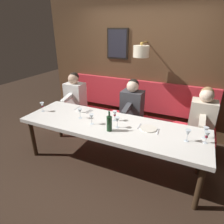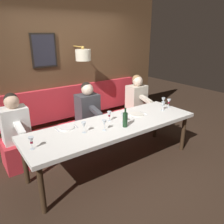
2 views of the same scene
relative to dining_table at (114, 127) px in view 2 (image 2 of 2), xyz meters
name	(u,v)px [view 2 (image 2 of 2)]	position (x,y,z in m)	size (l,w,h in m)	color
ground_plane	(114,164)	(0.00, 0.00, -0.68)	(12.00, 12.00, 0.00)	#332319
dining_table	(114,127)	(0.00, 0.00, 0.00)	(0.90, 2.84, 0.74)	silver
banquette_bench	(87,133)	(0.89, 0.00, -0.46)	(0.52, 3.04, 0.45)	red
back_wall_panel	(71,71)	(1.46, 0.00, 0.68)	(0.59, 4.24, 2.90)	brown
diner_nearest	(137,94)	(0.88, -1.26, 0.13)	(0.60, 0.40, 0.79)	beige
diner_near	(88,105)	(0.88, -0.03, 0.13)	(0.60, 0.40, 0.79)	#3D3D42
diner_middle	(14,120)	(0.88, 1.27, 0.13)	(0.60, 0.40, 0.79)	white
place_setting_0	(66,128)	(0.28, 0.68, 0.07)	(0.24, 0.32, 0.01)	white
place_setting_1	(137,114)	(0.09, -0.56, 0.07)	(0.24, 0.32, 0.01)	silver
wine_glass_0	(163,100)	(0.16, -1.29, 0.18)	(0.07, 0.07, 0.16)	silver
wine_glass_1	(169,102)	(0.04, -1.31, 0.17)	(0.07, 0.07, 0.16)	silver
wine_glass_2	(163,104)	(-0.02, -1.09, 0.18)	(0.07, 0.07, 0.16)	silver
wine_glass_3	(109,114)	(0.14, 0.00, 0.18)	(0.07, 0.07, 0.16)	silver
wine_glass_4	(84,125)	(-0.02, 0.55, 0.18)	(0.07, 0.07, 0.16)	silver
wine_glass_5	(104,123)	(-0.12, 0.27, 0.18)	(0.07, 0.07, 0.16)	silver
wine_glass_6	(123,116)	(-0.06, -0.13, 0.18)	(0.07, 0.07, 0.16)	silver
wine_glass_7	(31,141)	(-0.06, 1.29, 0.18)	(0.07, 0.07, 0.16)	silver
wine_bottle	(125,120)	(-0.19, -0.06, 0.18)	(0.08, 0.08, 0.30)	#19381E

